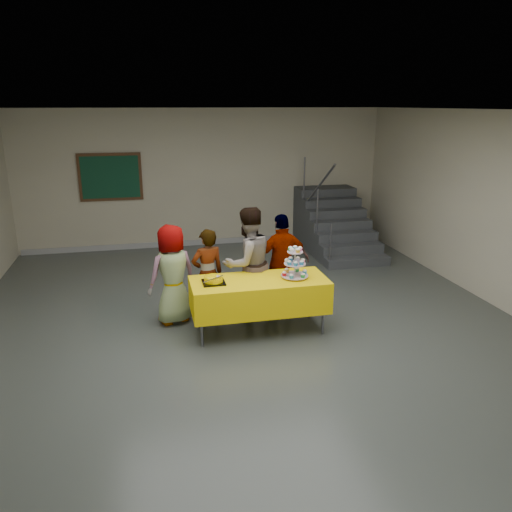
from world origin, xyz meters
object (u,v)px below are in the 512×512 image
Objects in this scene: cupcake_stand at (295,265)px; bear_cake at (214,279)px; bake_table at (259,294)px; schoolchild_c at (248,263)px; schoolchild_b at (208,274)px; schoolchild_d at (282,262)px; schoolchild_a at (173,274)px; staircase at (333,226)px; noticeboard at (110,177)px.

cupcake_stand is 1.14m from bear_cake.
schoolchild_c is at bearing 94.22° from bake_table.
schoolchild_d is at bearing 171.10° from schoolchild_b.
schoolchild_a is (-1.14, 0.60, 0.17)m from bake_table.
bake_table is 0.78× the size of staircase.
cupcake_stand is 0.27× the size of schoolchild_c.
schoolchild_b reaches higher than bake_table.
schoolchild_b is at bearing -69.38° from noticeboard.
staircase is at bearing 61.85° from cupcake_stand.
schoolchild_c is (1.10, -0.04, 0.10)m from schoolchild_a.
schoolchild_d reaches higher than schoolchild_a.
bake_table is at bearing 73.48° from schoolchild_c.
bear_cake is (-0.63, 0.01, 0.27)m from bake_table.
bake_table is at bearing 50.96° from schoolchild_d.
schoolchild_a is 0.52m from schoolchild_b.
bear_cake is 0.15× the size of staircase.
bake_table is 4.61m from staircase.
staircase is at bearing 50.18° from bear_cake.
cupcake_stand reaches higher than bake_table.
schoolchild_c is (0.59, 0.55, 0.01)m from bear_cake.
staircase is at bearing -161.39° from schoolchild_a.
bake_table is 0.68m from bear_cake.
schoolchild_a is at bearing -138.86° from staircase.
noticeboard is (-2.68, 3.90, 0.85)m from schoolchild_d.
staircase is (3.70, 3.23, -0.24)m from schoolchild_a.
schoolchild_c is (-0.04, 0.56, 0.28)m from bake_table.
bear_cake is 0.79m from schoolchild_a.
schoolchild_c is 4.19m from staircase.
schoolchild_b is (0.00, 0.65, -0.15)m from bear_cake.
cupcake_stand is 0.33× the size of schoolchild_b.
staircase reaches higher than bake_table.
staircase is 1.85× the size of noticeboard.
schoolchild_d is 3.68m from staircase.
schoolchild_d is (1.17, 0.76, -0.08)m from bear_cake.
schoolchild_b is 0.81× the size of schoolchild_c.
schoolchild_b is at bearing -30.46° from schoolchild_c.
schoolchild_d is at bearing 54.74° from bake_table.
bear_cake is at bearing 29.16° from schoolchild_d.
schoolchild_a is (-1.64, 0.62, -0.23)m from cupcake_stand.
bake_table is at bearing -65.43° from noticeboard.
bear_cake is at bearing -129.82° from staircase.
schoolchild_a is at bearing -76.28° from noticeboard.
staircase is at bearing -127.13° from schoolchild_d.
schoolchild_c is 1.28× the size of noticeboard.
schoolchild_d is at bearing 178.78° from schoolchild_c.
cupcake_stand is 1.77m from schoolchild_a.
schoolchild_d is 0.62× the size of staircase.
schoolchild_c is 4.67m from noticeboard.
schoolchild_b is at bearing -135.14° from staircase.
noticeboard is at bearing 107.92° from bear_cake.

